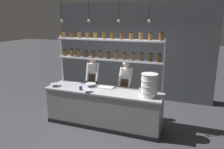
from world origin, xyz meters
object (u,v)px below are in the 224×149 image
at_px(prep_bowl_near_left, 91,85).
at_px(serving_cup_front, 81,88).
at_px(chef_center, 126,85).
at_px(prep_bowl_center_front, 55,85).
at_px(container_stack, 149,85).
at_px(spice_shelf_unit, 109,51).
at_px(prep_bowl_center_back, 88,91).
at_px(serving_cup_by_board, 141,90).
at_px(chef_left, 93,80).
at_px(cutting_board, 106,87).

relative_size(prep_bowl_near_left, serving_cup_front, 2.96).
xyz_separation_m(chef_center, prep_bowl_near_left, (-0.78, -0.53, 0.07)).
bearing_deg(chef_center, prep_bowl_center_front, -146.23).
bearing_deg(chef_center, container_stack, -37.75).
xyz_separation_m(spice_shelf_unit, prep_bowl_center_front, (-1.28, -0.50, -0.88)).
bearing_deg(prep_bowl_center_front, prep_bowl_center_back, -6.84).
height_order(serving_cup_front, serving_cup_by_board, serving_cup_by_board).
xyz_separation_m(chef_left, prep_bowl_center_back, (0.36, -1.05, 0.03)).
distance_m(chef_center, prep_bowl_near_left, 0.94).
distance_m(container_stack, prep_bowl_center_back, 1.44).
xyz_separation_m(spice_shelf_unit, cutting_board, (-0.02, -0.14, -0.90)).
xyz_separation_m(chef_left, serving_cup_by_board, (1.53, -0.63, 0.05)).
distance_m(spice_shelf_unit, prep_bowl_near_left, 0.99).
relative_size(prep_bowl_near_left, prep_bowl_center_back, 1.33).
distance_m(spice_shelf_unit, chef_left, 1.20).
xyz_separation_m(spice_shelf_unit, container_stack, (1.12, -0.42, -0.65)).
bearing_deg(prep_bowl_center_front, chef_left, 56.03).
height_order(spice_shelf_unit, cutting_board, spice_shelf_unit).
height_order(prep_bowl_center_front, serving_cup_front, serving_cup_front).
bearing_deg(container_stack, prep_bowl_center_front, -177.95).
bearing_deg(container_stack, chef_center, 135.49).
distance_m(cutting_board, prep_bowl_near_left, 0.41).
bearing_deg(serving_cup_front, spice_shelf_unit, 47.14).
distance_m(container_stack, prep_bowl_near_left, 1.57).
xyz_separation_m(chef_center, prep_bowl_center_back, (-0.65, -0.95, 0.06)).
xyz_separation_m(spice_shelf_unit, serving_cup_front, (-0.51, -0.55, -0.86)).
bearing_deg(prep_bowl_center_back, prep_bowl_center_front, 173.16).
height_order(container_stack, cutting_board, container_stack).
bearing_deg(spice_shelf_unit, prep_bowl_center_back, -114.95).
bearing_deg(prep_bowl_center_back, chef_center, 55.91).
bearing_deg(prep_bowl_center_back, spice_shelf_unit, 65.05).
bearing_deg(serving_cup_front, chef_center, 45.50).
distance_m(chef_left, cutting_board, 0.86).
bearing_deg(serving_cup_by_board, serving_cup_front, -165.58).
bearing_deg(prep_bowl_near_left, container_stack, -8.12).
bearing_deg(spice_shelf_unit, prep_bowl_center_front, -158.58).
bearing_deg(prep_bowl_center_back, chef_left, 108.98).
bearing_deg(cutting_board, spice_shelf_unit, 83.93).
relative_size(chef_left, prep_bowl_center_back, 7.54).
bearing_deg(cutting_board, container_stack, -13.62).
xyz_separation_m(chef_center, serving_cup_by_board, (0.52, -0.53, 0.08)).
bearing_deg(serving_cup_front, container_stack, 4.65).
height_order(container_stack, prep_bowl_near_left, container_stack).
bearing_deg(container_stack, chef_left, 154.38).
height_order(spice_shelf_unit, prep_bowl_near_left, spice_shelf_unit).
height_order(container_stack, prep_bowl_center_back, container_stack).
xyz_separation_m(prep_bowl_center_back, serving_cup_by_board, (1.16, 0.43, 0.02)).
bearing_deg(chef_center, cutting_board, -121.31).
relative_size(chef_center, serving_cup_by_board, 15.48).
distance_m(prep_bowl_near_left, prep_bowl_center_front, 0.91).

